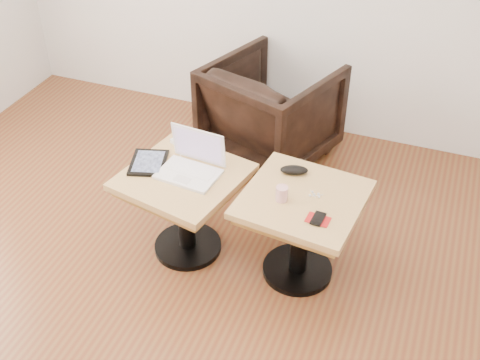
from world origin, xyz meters
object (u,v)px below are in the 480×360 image
(side_table_right, at_px, (302,217))
(laptop, at_px, (192,165))
(side_table_left, at_px, (184,194))
(armchair, at_px, (271,111))
(striped_cup, at_px, (282,194))

(side_table_right, bearing_deg, laptop, -173.35)
(side_table_left, xyz_separation_m, side_table_right, (0.67, 0.05, 0.00))
(armchair, bearing_deg, side_table_right, 135.87)
(striped_cup, bearing_deg, side_table_left, 178.05)
(side_table_left, xyz_separation_m, laptop, (0.04, 0.04, 0.18))
(side_table_right, relative_size, armchair, 0.85)
(side_table_left, height_order, armchair, armchair)
(side_table_left, distance_m, side_table_right, 0.67)
(side_table_left, relative_size, armchair, 0.91)
(laptop, bearing_deg, side_table_right, 6.10)
(striped_cup, height_order, armchair, armchair)
(side_table_left, distance_m, laptop, 0.19)
(side_table_left, height_order, side_table_right, same)
(side_table_right, xyz_separation_m, laptop, (-0.63, -0.01, 0.18))
(laptop, relative_size, striped_cup, 4.23)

